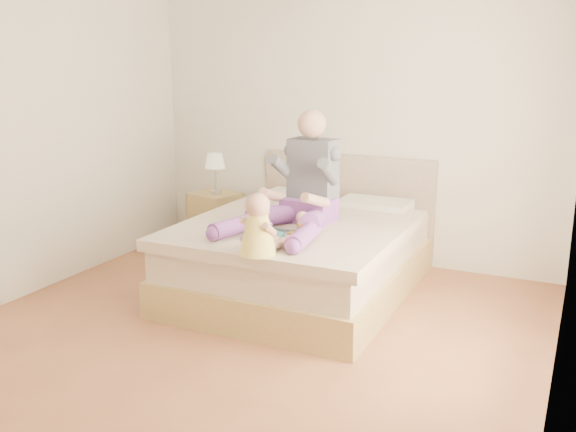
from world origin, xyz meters
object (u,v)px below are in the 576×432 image
at_px(nightstand, 215,219).
at_px(adult, 301,191).
at_px(baby, 259,229).
at_px(bed, 305,252).
at_px(tray, 277,234).

bearing_deg(nightstand, adult, -21.30).
bearing_deg(baby, nightstand, 147.52).
distance_m(nightstand, baby, 2.40).
height_order(bed, nightstand, bed).
bearing_deg(tray, nightstand, 129.37).
xyz_separation_m(adult, tray, (-0.00, -0.43, -0.24)).
height_order(nightstand, adult, adult).
bearing_deg(bed, baby, -83.71).
relative_size(nightstand, adult, 0.48).
height_order(bed, adult, adult).
bearing_deg(nightstand, tray, -31.46).
xyz_separation_m(bed, adult, (0.06, -0.20, 0.56)).
bearing_deg(tray, adult, 84.16).
bearing_deg(tray, bed, 89.30).
bearing_deg(adult, baby, -82.08).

